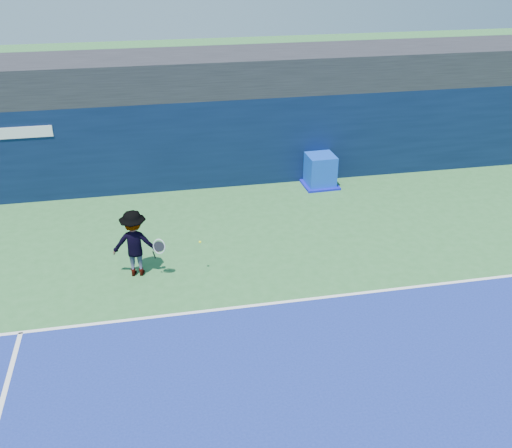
% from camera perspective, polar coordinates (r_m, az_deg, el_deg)
% --- Properties ---
extents(ground, '(80.00, 80.00, 0.00)m').
position_cam_1_polar(ground, '(11.24, 1.70, -17.07)').
color(ground, '#306C35').
rests_on(ground, ground).
extents(baseline, '(24.00, 0.10, 0.01)m').
position_cam_1_polar(baseline, '(13.49, -1.12, -8.25)').
color(baseline, white).
rests_on(baseline, ground).
extents(stadium_band, '(36.00, 3.00, 1.20)m').
position_cam_1_polar(stadium_band, '(19.86, -5.69, 14.86)').
color(stadium_band, black).
rests_on(stadium_band, back_wall_assembly).
extents(back_wall_assembly, '(36.00, 1.03, 3.00)m').
position_cam_1_polar(back_wall_assembly, '(19.47, -5.11, 8.20)').
color(back_wall_assembly, '#091532').
rests_on(back_wall_assembly, ground).
extents(equipment_cart, '(1.19, 1.19, 1.10)m').
position_cam_1_polar(equipment_cart, '(19.66, 6.44, 5.22)').
color(equipment_cart, '#0D3ABF').
rests_on(equipment_cart, ground).
extents(tennis_player, '(1.37, 0.81, 1.77)m').
position_cam_1_polar(tennis_player, '(14.57, -12.02, -1.90)').
color(tennis_player, white).
rests_on(tennis_player, ground).
extents(tennis_ball, '(0.06, 0.06, 0.06)m').
position_cam_1_polar(tennis_ball, '(14.36, -5.62, -1.80)').
color(tennis_ball, '#F2F71B').
rests_on(tennis_ball, ground).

